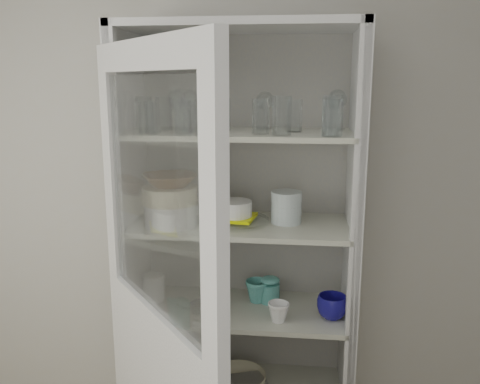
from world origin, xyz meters
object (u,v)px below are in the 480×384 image
Objects in this scene: cream_bowl at (170,195)px; white_ramekin at (234,208)px; mug_white at (278,312)px; plate_stack_back at (178,207)px; terracotta_bowl at (170,180)px; teal_jar at (270,291)px; goblet_3 at (337,108)px; tin_box at (247,384)px; cupboard_door at (160,371)px; goblet_1 at (191,108)px; white_canister at (154,287)px; glass_platter at (234,220)px; goblet_2 at (265,109)px; measuring_cups at (202,307)px; plate_stack_front at (171,214)px; pantry_cabinet at (242,285)px; grey_bowl_stack at (286,207)px; yellow_trivet at (234,217)px; mug_teal at (257,291)px; mug_blue at (332,307)px; cream_dish at (239,382)px; goblet_0 at (177,107)px.

cream_bowl is 0.29m from white_ramekin.
plate_stack_back is at bearing 150.26° from mug_white.
terracotta_bowl is 2.07× the size of teal_jar.
goblet_3 reaches higher than tin_box.
cupboard_door reaches higher than goblet_1.
plate_stack_back is 0.39m from white_canister.
teal_jar is (0.16, 0.07, -0.35)m from glass_platter.
goblet_2 is 0.92m from measuring_cups.
plate_stack_front reaches higher than mug_white.
pantry_cabinet is 9.20× the size of plate_stack_back.
tin_box is (-0.17, -0.05, -0.84)m from grey_bowl_stack.
pantry_cabinet is at bearing 165.55° from grey_bowl_stack.
goblet_1 is 0.52m from yellow_trivet.
goblet_1 reaches higher than mug_teal.
teal_jar is (0.44, -0.07, -0.37)m from plate_stack_back.
goblet_3 is at bearing 16.42° from glass_platter.
plate_stack_front is at bearing -172.76° from measuring_cups.
mug_white is (0.47, -0.05, -0.56)m from terracotta_bowl.
white_ramekin is 1.57× the size of measuring_cups.
plate_stack_front is 2.25× the size of measuring_cups.
mug_teal is at bearing 35.09° from yellow_trivet.
white_ramekin is (-0.02, -0.07, 0.38)m from pantry_cabinet.
cupboard_door is at bearing -72.38° from white_canister.
pantry_cabinet is 15.00× the size of grey_bowl_stack.
glass_platter is (0.27, 0.07, -0.04)m from plate_stack_front.
goblet_2 is at bearing 107.77° from mug_white.
yellow_trivet is 0.41m from teal_jar.
goblet_3 is at bearing 94.23° from mug_blue.
measuring_cups is at bearing 7.24° from cream_bowl.
mug_white is 0.85× the size of teal_jar.
yellow_trivet is 1.24× the size of grey_bowl_stack.
teal_jar reaches higher than measuring_cups.
pantry_cabinet reaches higher than mug_teal.
pantry_cabinet reaches higher than mug_white.
goblet_1 is 0.85m from white_canister.
pantry_cabinet reaches higher than white_ramekin.
pantry_cabinet is at bearing 89.36° from cream_dish.
glass_platter reaches higher than white_canister.
cream_dish is at bearing -90.64° from pantry_cabinet.
tin_box is at bearing -113.96° from goblet_2.
goblet_3 reaches higher than goblet_2.
cream_dish is 1.43× the size of tin_box.
glass_platter is at bearing -138.25° from mug_teal.
cream_bowl is at bearing -153.42° from pantry_cabinet.
white_ramekin is (0.29, -0.14, 0.04)m from plate_stack_back.
cream_dish is (0.02, -0.03, -0.78)m from yellow_trivet.
mug_blue is 0.83m from white_canister.
goblet_0 is 1.03× the size of goblet_1.
pantry_cabinet is at bearing 26.58° from plate_stack_front.
yellow_trivet is (-0.12, -0.11, -0.47)m from goblet_2.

